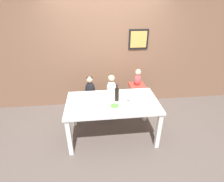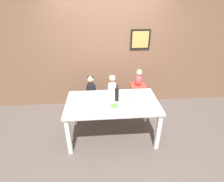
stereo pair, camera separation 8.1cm
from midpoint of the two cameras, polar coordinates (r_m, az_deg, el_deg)
ground_plane at (r=3.53m, az=0.77°, el=-14.06°), size 14.00×14.00×0.00m
wall_back at (r=4.00m, az=-0.76°, el=13.42°), size 10.00×0.09×2.70m
dining_table at (r=3.12m, az=0.84°, el=-5.12°), size 1.62×0.90×0.76m
chair_far_left at (r=3.86m, az=-6.02°, el=-2.89°), size 0.38×0.41×0.46m
chair_far_center at (r=3.87m, az=0.71°, el=-2.63°), size 0.38×0.41×0.46m
chair_right_highchair at (r=3.88m, az=8.99°, el=-0.28°), size 0.32×0.35×0.70m
person_child_left at (r=3.70m, az=-6.27°, el=1.41°), size 0.21×0.15×0.49m
person_child_center at (r=3.71m, az=0.74°, el=1.67°), size 0.21×0.15×0.49m
person_baby_right at (r=3.72m, az=9.40°, el=4.68°), size 0.14×0.13×0.37m
wine_bottle at (r=3.05m, az=2.34°, el=-1.12°), size 0.07×0.07×0.31m
paper_towel_roll at (r=2.88m, az=-3.89°, el=-2.76°), size 0.10×0.10×0.28m
wine_glass_near at (r=2.98m, az=6.41°, el=-2.06°), size 0.07×0.07×0.18m
salad_bowl_large at (r=2.85m, az=1.50°, el=-5.25°), size 0.17×0.17×0.09m
dinner_plate_front_left at (r=2.85m, az=-8.43°, el=-6.54°), size 0.22×0.22×0.01m
dinner_plate_back_left at (r=3.26m, az=-6.28°, el=-1.54°), size 0.22×0.22×0.01m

